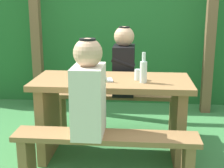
% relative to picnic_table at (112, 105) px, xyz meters
% --- Properties ---
extents(ground_plane, '(12.00, 12.00, 0.00)m').
position_rel_picnic_table_xyz_m(ground_plane, '(0.00, 0.00, -0.51)').
color(ground_plane, '#39783E').
extents(hedge_backdrop, '(6.40, 1.10, 2.10)m').
position_rel_picnic_table_xyz_m(hedge_backdrop, '(0.00, 2.23, 0.54)').
color(hedge_backdrop, '#22622A').
rests_on(hedge_backdrop, ground_plane).
extents(pergola_post_left, '(0.12, 0.12, 2.07)m').
position_rel_picnic_table_xyz_m(pergola_post_left, '(-1.12, 1.37, 0.53)').
color(pergola_post_left, brown).
rests_on(pergola_post_left, ground_plane).
extents(pergola_post_right, '(0.12, 0.12, 2.07)m').
position_rel_picnic_table_xyz_m(pergola_post_right, '(1.12, 1.37, 0.53)').
color(pergola_post_right, brown).
rests_on(pergola_post_right, ground_plane).
extents(picnic_table, '(1.40, 0.64, 0.75)m').
position_rel_picnic_table_xyz_m(picnic_table, '(0.00, 0.00, 0.00)').
color(picnic_table, olive).
rests_on(picnic_table, ground_plane).
extents(bench_near, '(1.40, 0.24, 0.46)m').
position_rel_picnic_table_xyz_m(bench_near, '(0.00, -0.56, -0.18)').
color(bench_near, olive).
rests_on(bench_near, ground_plane).
extents(bench_far, '(1.40, 0.24, 0.46)m').
position_rel_picnic_table_xyz_m(bench_far, '(0.00, 0.56, -0.18)').
color(bench_far, olive).
rests_on(bench_far, ground_plane).
extents(person_white_shirt, '(0.25, 0.35, 0.72)m').
position_rel_picnic_table_xyz_m(person_white_shirt, '(-0.12, -0.55, 0.28)').
color(person_white_shirt, silver).
rests_on(person_white_shirt, bench_near).
extents(person_black_coat, '(0.25, 0.35, 0.72)m').
position_rel_picnic_table_xyz_m(person_black_coat, '(0.08, 0.55, 0.28)').
color(person_black_coat, black).
rests_on(person_black_coat, bench_far).
extents(drinking_glass, '(0.07, 0.07, 0.10)m').
position_rel_picnic_table_xyz_m(drinking_glass, '(0.23, -0.01, 0.29)').
color(drinking_glass, silver).
rests_on(drinking_glass, picnic_table).
extents(bottle_left, '(0.06, 0.06, 0.26)m').
position_rel_picnic_table_xyz_m(bottle_left, '(-0.18, -0.08, 0.35)').
color(bottle_left, silver).
rests_on(bottle_left, picnic_table).
extents(bottle_right, '(0.06, 0.06, 0.26)m').
position_rel_picnic_table_xyz_m(bottle_right, '(0.28, -0.11, 0.35)').
color(bottle_right, silver).
rests_on(bottle_right, picnic_table).
extents(cell_phone, '(0.09, 0.15, 0.01)m').
position_rel_picnic_table_xyz_m(cell_phone, '(-0.03, -0.06, 0.25)').
color(cell_phone, silver).
rests_on(cell_phone, picnic_table).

